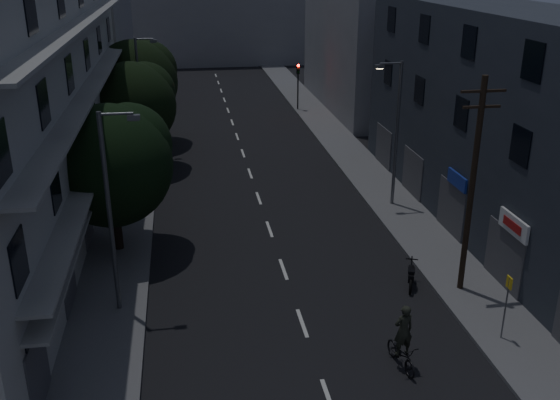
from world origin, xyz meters
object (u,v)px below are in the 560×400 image
object	(u,v)px
utility_pole	(472,183)
motorcycle	(411,277)
cyclist	(402,346)
bus_stop_sign	(507,296)

from	to	relation	value
utility_pole	motorcycle	xyz separation A→B (m)	(-1.96, 0.68, -4.41)
cyclist	bus_stop_sign	bearing A→B (deg)	2.73
bus_stop_sign	motorcycle	xyz separation A→B (m)	(-1.89, 4.43, -1.43)
bus_stop_sign	motorcycle	distance (m)	5.03
utility_pole	cyclist	bearing A→B (deg)	-132.46
utility_pole	bus_stop_sign	distance (m)	4.79
bus_stop_sign	cyclist	distance (m)	4.40
bus_stop_sign	cyclist	bearing A→B (deg)	-168.05
utility_pole	motorcycle	distance (m)	4.87
utility_pole	bus_stop_sign	world-z (taller)	utility_pole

